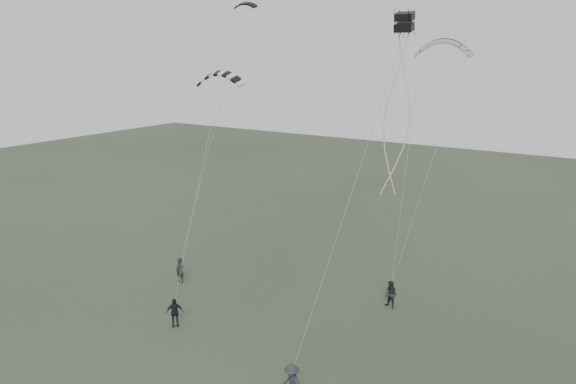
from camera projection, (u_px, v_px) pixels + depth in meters
The scene contains 9 objects.
ground at pixel (213, 341), 30.62m from camera, with size 140.00×140.00×0.00m, color #2F3826.
flyer_left at pixel (180, 270), 38.20m from camera, with size 0.63×0.41×1.73m, color black.
flyer_right at pixel (391, 295), 34.39m from camera, with size 0.83×0.65×1.71m, color black.
flyer_center at pixel (174, 312), 32.08m from camera, with size 0.99×0.41×1.69m, color black.
flyer_far at pixel (292, 384), 24.94m from camera, with size 1.24×0.71×1.92m, color #2B2A2F.
kite_dark_small at pixel (245, 3), 38.89m from camera, with size 1.66×0.50×0.53m, color black, non-canonical shape.
kite_pale_large at pixel (444, 41), 34.33m from camera, with size 3.49×0.79×1.47m, color #9B9DA0, non-canonical shape.
kite_striped at pixel (220, 73), 34.09m from camera, with size 3.00×0.75×1.18m, color black, non-canonical shape.
kite_box at pixel (404, 22), 23.84m from camera, with size 0.74×0.74×0.76m, color black, non-canonical shape.
Camera 1 is at (18.40, -21.13, 15.34)m, focal length 35.00 mm.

